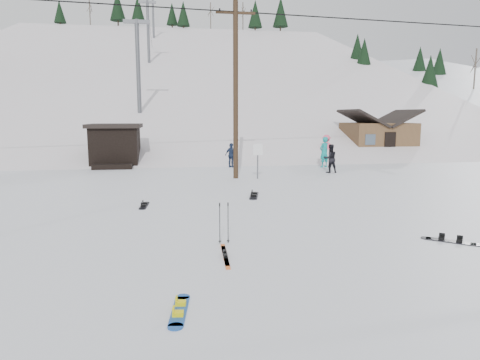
{
  "coord_description": "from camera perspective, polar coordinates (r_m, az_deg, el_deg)",
  "views": [
    {
      "loc": [
        -1.3,
        -8.22,
        3.32
      ],
      "look_at": [
        0.67,
        4.22,
        1.4
      ],
      "focal_mm": 32.0,
      "sensor_mm": 36.0,
      "label": 1
    }
  ],
  "objects": [
    {
      "name": "ground",
      "position": [
        8.96,
        -0.02,
        -13.08
      ],
      "size": [
        200.0,
        200.0,
        0.0
      ],
      "primitive_type": "plane",
      "color": "silver",
      "rests_on": "ground"
    },
    {
      "name": "ski_slope",
      "position": [
        65.06,
        -7.65,
        -5.04
      ],
      "size": [
        60.0,
        85.24,
        65.97
      ],
      "primitive_type": "cube",
      "rotation": [
        0.31,
        0.0,
        0.0
      ],
      "color": "silver",
      "rests_on": "ground"
    },
    {
      "name": "ridge_right",
      "position": [
        71.68,
        24.51,
        -3.66
      ],
      "size": [
        45.66,
        93.98,
        54.59
      ],
      "primitive_type": "cube",
      "rotation": [
        0.21,
        -0.05,
        -0.12
      ],
      "color": "silver",
      "rests_on": "ground"
    },
    {
      "name": "treeline_right",
      "position": [
        62.64,
        27.64,
        4.64
      ],
      "size": [
        20.0,
        60.0,
        10.0
      ],
      "primitive_type": null,
      "color": "black",
      "rests_on": "ground"
    },
    {
      "name": "treeline_crest",
      "position": [
        94.28,
        -8.28,
        6.55
      ],
      "size": [
        50.0,
        6.0,
        10.0
      ],
      "primitive_type": null,
      "color": "black",
      "rests_on": "ski_slope"
    },
    {
      "name": "utility_pole",
      "position": [
        22.5,
        -0.58,
        12.13
      ],
      "size": [
        2.0,
        0.26,
        9.0
      ],
      "color": "#3A2819",
      "rests_on": "ground"
    },
    {
      "name": "trail_sign",
      "position": [
        22.33,
        2.39,
        3.4
      ],
      "size": [
        0.5,
        0.09,
        1.85
      ],
      "color": "#595B60",
      "rests_on": "ground"
    },
    {
      "name": "lift_hut",
      "position": [
        29.46,
        -16.27,
        4.51
      ],
      "size": [
        3.4,
        4.1,
        2.75
      ],
      "color": "black",
      "rests_on": "ground"
    },
    {
      "name": "lift_tower_near",
      "position": [
        38.58,
        -13.45,
        15.18
      ],
      "size": [
        2.2,
        0.36,
        8.0
      ],
      "color": "#595B60",
      "rests_on": "ski_slope"
    },
    {
      "name": "lift_tower_mid",
      "position": [
        59.32,
        -12.16,
        19.19
      ],
      "size": [
        2.2,
        0.36,
        8.0
      ],
      "color": "#595B60",
      "rests_on": "ski_slope"
    },
    {
      "name": "lift_tower_far",
      "position": [
        80.2,
        -11.52,
        21.12
      ],
      "size": [
        2.2,
        0.36,
        8.0
      ],
      "color": "#595B60",
      "rests_on": "ski_slope"
    },
    {
      "name": "cabin",
      "position": [
        36.15,
        17.87,
        5.33
      ],
      "size": [
        5.39,
        4.4,
        3.77
      ],
      "color": "brown",
      "rests_on": "ground"
    },
    {
      "name": "hero_snowboard",
      "position": [
        7.69,
        -8.08,
        -16.79
      ],
      "size": [
        0.4,
        1.36,
        0.1
      ],
      "rotation": [
        0.0,
        0.0,
        1.44
      ],
      "color": "#194DA7",
      "rests_on": "ground"
    },
    {
      "name": "hero_skis",
      "position": [
        10.3,
        -1.99,
        -9.97
      ],
      "size": [
        0.19,
        1.81,
        0.09
      ],
      "rotation": [
        0.0,
        0.0,
        -0.05
      ],
      "color": "#D15015",
      "rests_on": "ground"
    },
    {
      "name": "ski_poles",
      "position": [
        11.17,
        -2.16,
        -5.68
      ],
      "size": [
        0.3,
        0.08,
        1.08
      ],
      "color": "black",
      "rests_on": "ground"
    },
    {
      "name": "board_scatter_b",
      "position": [
        16.16,
        -12.65,
        -3.31
      ],
      "size": [
        0.33,
        1.36,
        0.1
      ],
      "rotation": [
        0.0,
        0.0,
        1.5
      ],
      "color": "black",
      "rests_on": "ground"
    },
    {
      "name": "board_scatter_d",
      "position": [
        12.69,
        26.24,
        -7.28
      ],
      "size": [
        1.19,
        1.03,
        0.1
      ],
      "rotation": [
        0.0,
        0.0,
        -0.69
      ],
      "color": "black",
      "rests_on": "ground"
    },
    {
      "name": "board_scatter_f",
      "position": [
        17.68,
        1.87,
        -2.06
      ],
      "size": [
        0.65,
        1.67,
        0.12
      ],
      "rotation": [
        0.0,
        0.0,
        1.33
      ],
      "color": "black",
      "rests_on": "ground"
    },
    {
      "name": "skier_teal",
      "position": [
        27.91,
        11.15,
        3.67
      ],
      "size": [
        0.85,
        0.75,
        1.95
      ],
      "primitive_type": "imported",
      "rotation": [
        0.0,
        0.0,
        3.64
      ],
      "color": "#0D8B8B",
      "rests_on": "ground"
    },
    {
      "name": "skier_dark",
      "position": [
        25.29,
        11.94,
        2.82
      ],
      "size": [
        0.82,
        0.65,
        1.65
      ],
      "primitive_type": "imported",
      "rotation": [
        0.0,
        0.0,
        3.17
      ],
      "color": "black",
      "rests_on": "ground"
    },
    {
      "name": "skier_pink",
      "position": [
        32.19,
        11.41,
        4.26
      ],
      "size": [
        1.27,
        0.8,
        1.89
      ],
      "primitive_type": "imported",
      "rotation": [
        0.0,
        0.0,
        3.06
      ],
      "color": "#EA5274",
      "rests_on": "ground"
    },
    {
      "name": "skier_navy",
      "position": [
        27.3,
        -1.15,
        3.32
      ],
      "size": [
        0.94,
        0.89,
        1.56
      ],
      "primitive_type": "imported",
      "rotation": [
        0.0,
        0.0,
        2.42
      ],
      "color": "#1B2744",
      "rests_on": "ground"
    }
  ]
}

